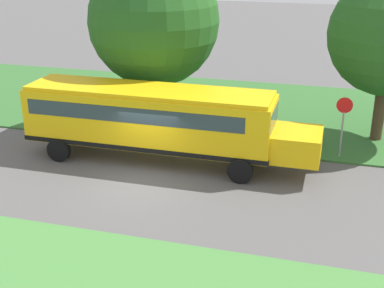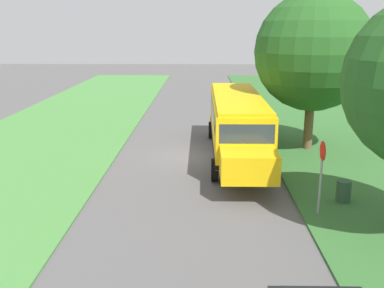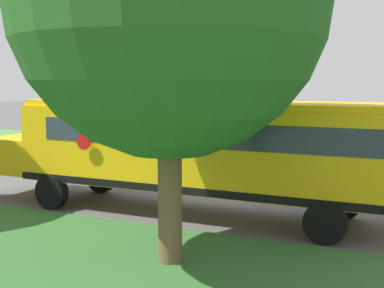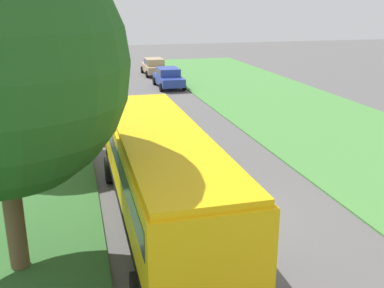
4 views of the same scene
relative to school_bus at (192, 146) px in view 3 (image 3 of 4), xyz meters
name	(u,v)px [view 3 (image 3 of 4)]	position (x,y,z in m)	size (l,w,h in m)	color
ground_plane	(218,197)	(2.25, 0.14, -1.92)	(120.00, 120.00, 0.00)	#565454
grass_far_side	(290,158)	(11.25, 0.14, -1.89)	(10.00, 80.00, 0.07)	#47843D
school_bus	(192,146)	(0.00, 0.00, 0.00)	(2.85, 12.42, 3.16)	yellow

